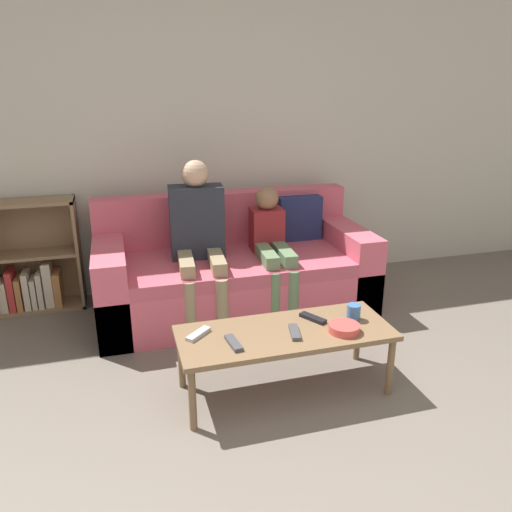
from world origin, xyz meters
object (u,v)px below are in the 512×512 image
(coffee_table, at_px, (285,337))
(cup_near, at_px, (354,312))
(person_child, at_px, (271,243))
(tv_remote_1, at_px, (313,318))
(tv_remote_2, at_px, (234,343))
(person_adult, at_px, (198,230))
(tv_remote_3, at_px, (198,334))
(couch, at_px, (235,273))
(snack_bowl, at_px, (344,328))
(tv_remote_0, at_px, (295,332))
(bookshelf, at_px, (35,266))

(coffee_table, xyz_separation_m, cup_near, (0.43, 0.02, 0.08))
(coffee_table, relative_size, person_child, 1.26)
(person_child, xyz_separation_m, tv_remote_1, (-0.05, -0.95, -0.16))
(cup_near, distance_m, tv_remote_2, 0.75)
(coffee_table, relative_size, person_adult, 1.02)
(person_child, relative_size, tv_remote_3, 6.08)
(couch, height_order, person_adult, person_adult)
(couch, relative_size, tv_remote_1, 12.01)
(couch, relative_size, tv_remote_2, 11.78)
(person_adult, relative_size, snack_bowl, 6.80)
(couch, xyz_separation_m, tv_remote_2, (-0.31, -1.25, 0.11))
(coffee_table, height_order, person_child, person_child)
(tv_remote_0, bearing_deg, tv_remote_3, 178.34)
(tv_remote_2, bearing_deg, bookshelf, 118.29)
(couch, bearing_deg, person_child, -29.19)
(couch, height_order, tv_remote_1, couch)
(coffee_table, xyz_separation_m, tv_remote_3, (-0.48, 0.08, 0.05))
(bookshelf, distance_m, tv_remote_1, 2.29)
(bookshelf, xyz_separation_m, coffee_table, (1.50, -1.62, 0.01))
(couch, bearing_deg, bookshelf, 163.45)
(bookshelf, height_order, tv_remote_3, bookshelf)
(tv_remote_0, height_order, tv_remote_2, same)
(bookshelf, distance_m, coffee_table, 2.21)
(cup_near, relative_size, tv_remote_3, 0.60)
(coffee_table, height_order, tv_remote_2, tv_remote_2)
(snack_bowl, bearing_deg, couch, 103.94)
(tv_remote_0, bearing_deg, snack_bowl, 1.42)
(bookshelf, relative_size, tv_remote_3, 5.52)
(person_adult, height_order, snack_bowl, person_adult)
(tv_remote_0, relative_size, tv_remote_3, 1.12)
(bookshelf, relative_size, cup_near, 9.24)
(couch, relative_size, cup_near, 21.87)
(couch, distance_m, coffee_table, 1.18)
(bookshelf, relative_size, person_adult, 0.73)
(couch, distance_m, tv_remote_3, 1.20)
(tv_remote_1, relative_size, snack_bowl, 0.98)
(couch, height_order, tv_remote_2, couch)
(tv_remote_1, distance_m, tv_remote_3, 0.68)
(couch, height_order, coffee_table, couch)
(cup_near, relative_size, snack_bowl, 0.54)
(couch, bearing_deg, tv_remote_3, -113.07)
(tv_remote_1, distance_m, snack_bowl, 0.22)
(person_adult, distance_m, tv_remote_3, 1.07)
(tv_remote_2, bearing_deg, cup_near, 0.84)
(tv_remote_0, relative_size, tv_remote_2, 1.01)
(cup_near, distance_m, snack_bowl, 0.17)
(person_adult, distance_m, snack_bowl, 1.37)
(tv_remote_2, height_order, snack_bowl, snack_bowl)
(couch, xyz_separation_m, tv_remote_0, (0.04, -1.23, 0.11))
(tv_remote_1, bearing_deg, person_child, 56.97)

